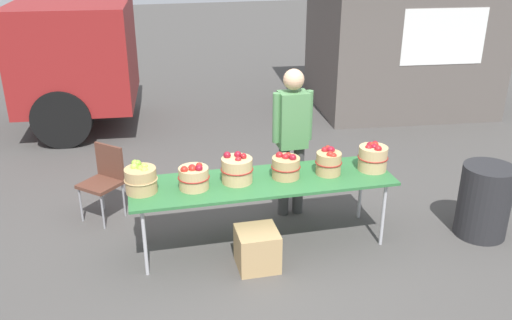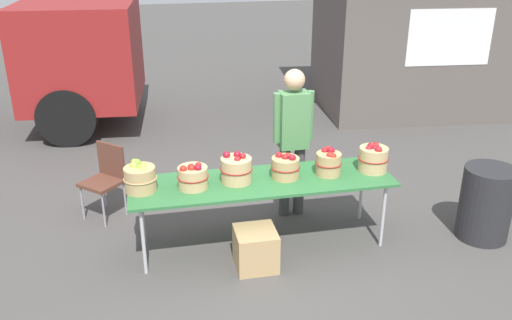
# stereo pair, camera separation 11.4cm
# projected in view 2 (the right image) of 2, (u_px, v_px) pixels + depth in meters

# --- Properties ---
(ground_plane) EXTENTS (40.00, 40.00, 0.00)m
(ground_plane) POSITION_uv_depth(u_px,v_px,m) (262.00, 243.00, 5.91)
(ground_plane) COLOR #474442
(market_table) EXTENTS (2.70, 0.76, 0.75)m
(market_table) POSITION_uv_depth(u_px,v_px,m) (262.00, 183.00, 5.63)
(market_table) COLOR #2D6B38
(market_table) RESTS_ON ground
(apple_basket_green_0) EXTENTS (0.33, 0.33, 0.29)m
(apple_basket_green_0) POSITION_uv_depth(u_px,v_px,m) (140.00, 178.00, 5.35)
(apple_basket_green_0) COLOR tan
(apple_basket_green_0) RESTS_ON market_table
(apple_basket_red_0) EXTENTS (0.32, 0.32, 0.27)m
(apple_basket_red_0) POSITION_uv_depth(u_px,v_px,m) (193.00, 176.00, 5.42)
(apple_basket_red_0) COLOR tan
(apple_basket_red_0) RESTS_ON market_table
(apple_basket_red_1) EXTENTS (0.33, 0.33, 0.31)m
(apple_basket_red_1) POSITION_uv_depth(u_px,v_px,m) (236.00, 169.00, 5.54)
(apple_basket_red_1) COLOR tan
(apple_basket_red_1) RESTS_ON market_table
(apple_basket_red_2) EXTENTS (0.31, 0.31, 0.27)m
(apple_basket_red_2) POSITION_uv_depth(u_px,v_px,m) (285.00, 167.00, 5.64)
(apple_basket_red_2) COLOR tan
(apple_basket_red_2) RESTS_ON market_table
(apple_basket_red_3) EXTENTS (0.28, 0.28, 0.29)m
(apple_basket_red_3) POSITION_uv_depth(u_px,v_px,m) (329.00, 162.00, 5.70)
(apple_basket_red_3) COLOR tan
(apple_basket_red_3) RESTS_ON market_table
(apple_basket_red_4) EXTENTS (0.32, 0.32, 0.31)m
(apple_basket_red_4) POSITION_uv_depth(u_px,v_px,m) (373.00, 158.00, 5.79)
(apple_basket_red_4) COLOR tan
(apple_basket_red_4) RESTS_ON market_table
(vendor_adult) EXTENTS (0.46, 0.24, 1.74)m
(vendor_adult) POSITION_uv_depth(u_px,v_px,m) (293.00, 132.00, 6.13)
(vendor_adult) COLOR #3F3F3F
(vendor_adult) RESTS_ON ground
(food_kiosk) EXTENTS (3.76, 3.22, 2.74)m
(food_kiosk) POSITION_uv_depth(u_px,v_px,m) (408.00, 32.00, 9.88)
(food_kiosk) COLOR #59514C
(food_kiosk) RESTS_ON ground
(folding_chair) EXTENTS (0.57, 0.57, 0.86)m
(folding_chair) POSITION_uv_depth(u_px,v_px,m) (106.00, 175.00, 6.31)
(folding_chair) COLOR brown
(folding_chair) RESTS_ON ground
(trash_barrel) EXTENTS (0.55, 0.55, 0.81)m
(trash_barrel) POSITION_uv_depth(u_px,v_px,m) (486.00, 203.00, 5.89)
(trash_barrel) COLOR #262628
(trash_barrel) RESTS_ON ground
(produce_crate) EXTENTS (0.40, 0.40, 0.40)m
(produce_crate) POSITION_uv_depth(u_px,v_px,m) (256.00, 249.00, 5.44)
(produce_crate) COLOR tan
(produce_crate) RESTS_ON ground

